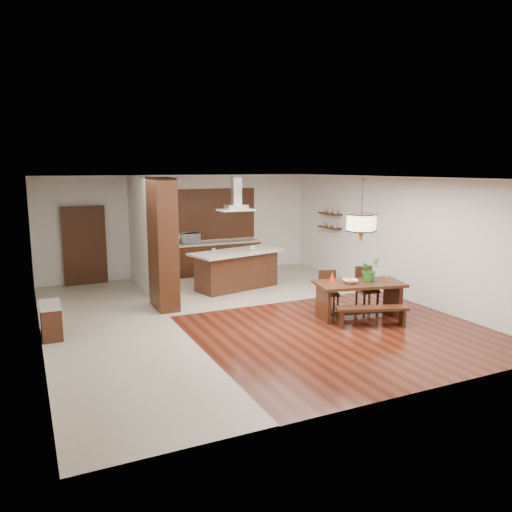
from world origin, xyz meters
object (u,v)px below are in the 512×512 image
hallway_console (51,320)px  dining_chair_right (367,288)px  microwave (190,238)px  kitchen_island (237,269)px  dining_table (359,292)px  island_cup (252,248)px  pendant_lantern (362,211)px  dining_bench (372,317)px  dining_chair_left (329,291)px  fruit_bowl (350,281)px  foliage_plant (369,270)px  range_hood (236,193)px

hallway_console → dining_chair_right: size_ratio=0.94×
microwave → kitchen_island: bearing=-77.1°
dining_table → dining_chair_right: 0.72m
kitchen_island → island_cup: bearing=-25.8°
dining_chair_right → pendant_lantern: bearing=-135.5°
dining_bench → dining_chair_left: size_ratio=1.60×
dining_bench → fruit_bowl: bearing=96.8°
dining_chair_left → fruit_bowl: dining_chair_left is taller
dining_chair_left → pendant_lantern: size_ratio=0.68×
pendant_lantern → hallway_console: bearing=166.6°
foliage_plant → island_cup: (-1.18, 3.29, 0.06)m
dining_table → range_hood: (-1.33, 3.40, 1.91)m
dining_bench → pendant_lantern: 2.15m
dining_chair_right → pendant_lantern: size_ratio=0.72×
foliage_plant → dining_bench: bearing=-121.3°
dining_table → microwave: 5.79m
range_hood → island_cup: 1.47m
dining_chair_right → microwave: microwave is taller
hallway_console → range_hood: bearing=23.4°
dining_table → dining_bench: dining_table is taller
dining_chair_right → kitchen_island: bearing=129.0°
fruit_bowl → microwave: bearing=107.5°
foliage_plant → kitchen_island: size_ratio=0.19×
dining_table → fruit_bowl: bearing=176.3°
island_cup → microwave: (-1.00, 2.13, 0.04)m
dining_chair_left → fruit_bowl: 0.72m
foliage_plant → range_hood: size_ratio=0.54×
range_hood → microwave: range_hood is taller
foliage_plant → hallway_console: bearing=167.2°
hallway_console → island_cup: size_ratio=6.39×
foliage_plant → kitchen_island: bearing=115.1°
dining_table → foliage_plant: bearing=2.1°
dining_bench → island_cup: bearing=101.3°
pendant_lantern → island_cup: bearing=105.7°
dining_table → island_cup: 3.47m
fruit_bowl → island_cup: 3.37m
dining_chair_left → foliage_plant: (0.57, -0.63, 0.55)m
pendant_lantern → island_cup: size_ratio=9.51×
range_hood → pendant_lantern: bearing=-68.5°
hallway_console → microwave: microwave is taller
hallway_console → range_hood: size_ratio=0.98×
dining_table → pendant_lantern: size_ratio=1.49×
island_cup → dining_chair_right: bearing=-62.5°
pendant_lantern → range_hood: 3.66m
dining_table → microwave: (-1.93, 5.44, 0.55)m
hallway_console → fruit_bowl: 5.89m
pendant_lantern → foliage_plant: (0.25, 0.01, -1.25)m
kitchen_island → dining_bench: bearing=-86.9°
pendant_lantern → dining_bench: bearing=-102.6°
range_hood → dining_chair_left: bearing=-69.8°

